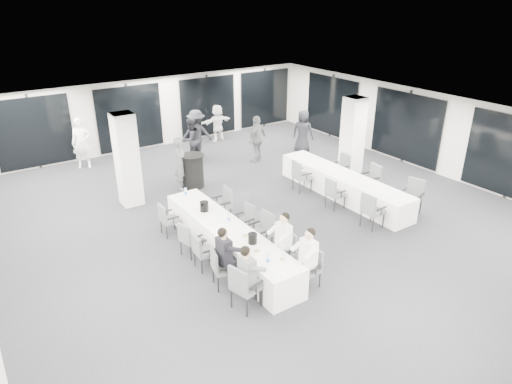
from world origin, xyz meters
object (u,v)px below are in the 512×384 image
Objects in this scene: chair_main_right_fourth at (246,219)px; standing_guest_e at (303,129)px; chair_main_left_near at (243,285)px; chair_side_right_far at (342,167)px; chair_main_right_far at (223,202)px; standing_guest_b at (191,137)px; chair_main_right_mid at (263,229)px; standing_guest_f at (217,121)px; cocktail_table at (193,171)px; ice_bucket_far at (204,206)px; chair_main_left_mid at (202,250)px; chair_main_left_far at (167,218)px; chair_side_left_near at (371,209)px; chair_main_right_second at (287,248)px; ice_bucket_near at (252,238)px; standing_guest_c at (197,131)px; banquet_table_side at (343,185)px; chair_main_left_fourth at (189,238)px; standing_guest_h at (351,130)px; banquet_table_main at (228,241)px; chair_side_right_mid at (371,178)px; chair_side_left_far at (300,174)px; standing_guest_a at (181,160)px; chair_side_right_near at (413,194)px; chair_side_left_mid at (334,192)px; standing_guest_g at (81,140)px; chair_main_right_near at (311,266)px; standing_guest_d at (257,136)px; chair_main_left_second at (220,266)px.

chair_main_right_fourth is 0.47× the size of standing_guest_e.
chair_side_right_far is at bearing 106.83° from chair_main_left_near.
standing_guest_b is (1.49, 4.91, 0.38)m from chair_main_right_far.
chair_main_right_mid is 9.18m from standing_guest_f.
chair_main_right_fourth is (-0.39, -3.79, -0.03)m from cocktail_table.
ice_bucket_far is at bearing 124.46° from chair_main_right_far.
chair_main_left_far is at bearing -177.85° from chair_main_left_mid.
chair_main_right_second is at bearing -87.29° from chair_side_left_near.
standing_guest_c is at bearing 71.36° from ice_bucket_near.
chair_main_left_fourth reaches higher than banquet_table_side.
standing_guest_f reaches higher than banquet_table_side.
standing_guest_c is at bearing 35.32° from standing_guest_f.
standing_guest_h is (2.52, 2.16, 0.32)m from chair_side_right_far.
chair_main_left_near reaches higher than banquet_table_main.
ice_bucket_far is (-0.12, 2.05, 0.01)m from ice_bucket_near.
standing_guest_e reaches higher than chair_side_right_mid.
standing_guest_f is 1.03× the size of standing_guest_h.
standing_guest_a is (-3.03, 2.33, 0.40)m from chair_side_left_far.
cocktail_table is 4.33× the size of ice_bucket_far.
standing_guest_c is 4.14m from standing_guest_e.
chair_side_right_far is 3.70× the size of ice_bucket_far.
banquet_table_main is at bearing -53.90° from chair_side_left_far.
chair_side_right_near reaches higher than chair_side_right_mid.
chair_main_left_mid is 0.88× the size of chair_side_left_near.
standing_guest_c is (1.46, 2.50, 0.50)m from cocktail_table.
standing_guest_a is at bearing 43.03° from standing_guest_f.
banquet_table_main is 1.21m from ice_bucket_far.
chair_main_left_far is at bearing -175.12° from standing_guest_a.
banquet_table_side is at bearing 46.37° from chair_side_left_far.
chair_side_right_near reaches higher than chair_main_left_fourth.
chair_side_left_near reaches higher than chair_main_right_fourth.
chair_side_left_mid is at bearing 102.88° from standing_guest_h.
standing_guest_f is 8.36m from ice_bucket_far.
chair_side_left_far is at bearing -30.06° from standing_guest_g.
chair_main_right_near is 3.44× the size of ice_bucket_far.
chair_main_left_far is 0.88× the size of chair_side_left_near.
chair_main_left_mid is 6.45m from chair_side_right_near.
chair_main_right_near is 3.70× the size of ice_bucket_near.
chair_main_left_fourth is 3.07m from chair_main_right_near.
chair_side_right_mid reaches higher than chair_main_left_mid.
standing_guest_f is (0.05, 3.06, -0.11)m from standing_guest_d.
chair_main_right_fourth is (1.66, 0.01, 0.02)m from chair_main_left_fourth.
chair_main_right_second is at bearing -69.77° from ice_bucket_far.
ice_bucket_far is (-0.88, -0.54, 0.32)m from chair_main_right_far.
chair_side_right_mid is at bearing 80.73° from chair_main_left_far.
chair_side_right_mid is (1.68, 1.54, -0.01)m from chair_side_left_near.
chair_main_left_fourth is 0.86× the size of chair_side_right_near.
chair_main_right_mid reaches higher than chair_main_right_second.
chair_main_right_mid is 6.45m from standing_guest_d.
chair_main_left_second is at bearing -159.72° from standing_guest_a.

